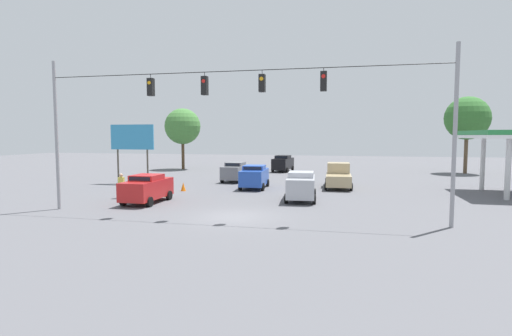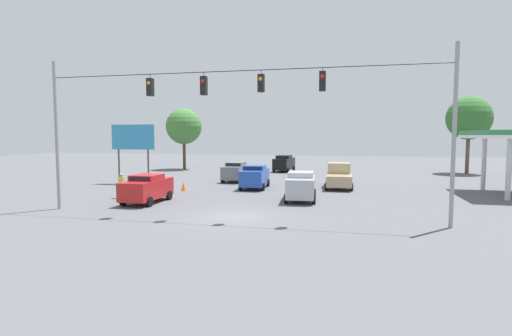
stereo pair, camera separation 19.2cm
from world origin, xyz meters
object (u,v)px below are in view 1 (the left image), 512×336
object	(u,v)px
traffic_cone_nearest	(143,198)
traffic_cone_second	(166,192)
roadside_billboard	(132,141)
pedestrian	(121,186)
sedan_red_parked_shoulder	(147,188)
sedan_grey_withflow_far	(235,172)
overhead_signal_span	(233,115)
tree_horizon_left	(467,118)
sedan_black_withflow_deep	(283,163)
sedan_blue_withflow_mid	(254,176)
traffic_cone_third	(183,187)
sedan_silver_crossing_near	(301,185)
pickup_truck_tan_oncoming_far	(338,176)

from	to	relation	value
traffic_cone_nearest	traffic_cone_second	distance (m)	3.02
roadside_billboard	pedestrian	size ratio (longest dim) A/B	3.09
traffic_cone_nearest	roadside_billboard	distance (m)	12.28
sedan_red_parked_shoulder	roadside_billboard	size ratio (longest dim) A/B	0.80
sedan_grey_withflow_far	traffic_cone_second	distance (m)	10.78
overhead_signal_span	tree_horizon_left	xyz separation A→B (m)	(-19.82, -30.76, 0.92)
tree_horizon_left	sedan_black_withflow_deep	bearing A→B (deg)	6.01
sedan_blue_withflow_mid	traffic_cone_third	size ratio (longest dim) A/B	6.32
overhead_signal_span	sedan_blue_withflow_mid	bearing A→B (deg)	-82.45
overhead_signal_span	traffic_cone_nearest	xyz separation A→B (m)	(7.03, -2.93, -5.24)
sedan_black_withflow_deep	sedan_silver_crossing_near	distance (m)	22.39
roadside_billboard	tree_horizon_left	world-z (taller)	tree_horizon_left
sedan_black_withflow_deep	traffic_cone_third	distance (m)	20.02
sedan_black_withflow_deep	traffic_cone_third	bearing A→B (deg)	75.15
sedan_grey_withflow_far	traffic_cone_second	size ratio (longest dim) A/B	5.64
traffic_cone_nearest	pedestrian	bearing A→B (deg)	-33.61
roadside_billboard	pedestrian	xyz separation A→B (m)	(-3.73, 8.08, -3.12)
pickup_truck_tan_oncoming_far	sedan_grey_withflow_far	world-z (taller)	pickup_truck_tan_oncoming_far
overhead_signal_span	sedan_silver_crossing_near	world-z (taller)	overhead_signal_span
sedan_grey_withflow_far	traffic_cone_second	xyz separation A→B (m)	(2.29, 10.52, -0.64)
traffic_cone_nearest	traffic_cone_second	bearing A→B (deg)	-94.26
sedan_grey_withflow_far	pedestrian	world-z (taller)	sedan_grey_withflow_far
tree_horizon_left	sedan_blue_withflow_mid	bearing A→B (deg)	41.12
sedan_silver_crossing_near	roadside_billboard	bearing A→B (deg)	-20.60
pedestrian	tree_horizon_left	distance (m)	39.77
traffic_cone_second	traffic_cone_third	bearing A→B (deg)	-89.29
tree_horizon_left	traffic_cone_nearest	bearing A→B (deg)	46.02
sedan_blue_withflow_mid	pedestrian	distance (m)	10.94
pickup_truck_tan_oncoming_far	sedan_blue_withflow_mid	xyz separation A→B (m)	(6.97, 2.06, 0.05)
overhead_signal_span	pickup_truck_tan_oncoming_far	world-z (taller)	overhead_signal_span
traffic_cone_second	tree_horizon_left	bearing A→B (deg)	-137.02
sedan_silver_crossing_near	overhead_signal_span	bearing A→B (deg)	65.71
pickup_truck_tan_oncoming_far	sedan_blue_withflow_mid	world-z (taller)	pickup_truck_tan_oncoming_far
roadside_billboard	sedan_black_withflow_deep	bearing A→B (deg)	-126.62
sedan_black_withflow_deep	traffic_cone_nearest	size ratio (longest dim) A/B	6.62
traffic_cone_third	tree_horizon_left	xyz separation A→B (m)	(-26.67, -21.60, 6.16)
traffic_cone_nearest	traffic_cone_second	xyz separation A→B (m)	(-0.22, -3.01, 0.00)
traffic_cone_second	pedestrian	distance (m)	3.18
overhead_signal_span	pedestrian	world-z (taller)	overhead_signal_span
pickup_truck_tan_oncoming_far	tree_horizon_left	distance (m)	22.73
traffic_cone_third	pickup_truck_tan_oncoming_far	bearing A→B (deg)	-157.91
pedestrian	tree_horizon_left	world-z (taller)	tree_horizon_left
roadside_billboard	tree_horizon_left	size ratio (longest dim) A/B	0.61
tree_horizon_left	pickup_truck_tan_oncoming_far	bearing A→B (deg)	49.03
sedan_silver_crossing_near	tree_horizon_left	xyz separation A→B (m)	(-16.84, -24.16, 5.48)
sedan_grey_withflow_far	sedan_red_parked_shoulder	xyz separation A→B (m)	(2.42, 13.14, -0.01)
sedan_grey_withflow_far	traffic_cone_third	size ratio (longest dim) A/B	5.64
sedan_grey_withflow_far	overhead_signal_span	bearing A→B (deg)	105.36
sedan_silver_crossing_near	sedan_blue_withflow_mid	bearing A→B (deg)	-49.98
sedan_silver_crossing_near	traffic_cone_third	size ratio (longest dim) A/B	6.40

